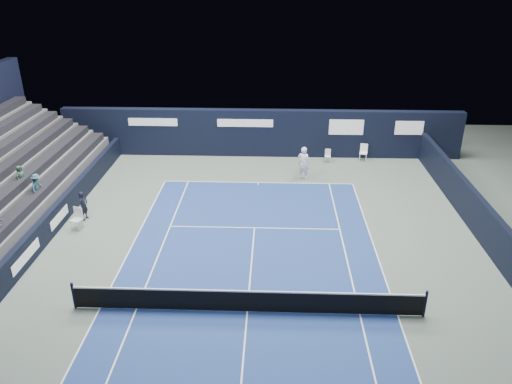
% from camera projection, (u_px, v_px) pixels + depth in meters
% --- Properties ---
extents(ground, '(48.00, 48.00, 0.00)m').
position_uv_depth(ground, '(250.00, 280.00, 20.14)').
color(ground, '#505F56').
rests_on(ground, ground).
extents(court_surface, '(10.97, 23.77, 0.01)m').
position_uv_depth(court_surface, '(247.00, 312.00, 18.33)').
color(court_surface, navy).
rests_on(court_surface, ground).
extents(enclosure_wall_right, '(0.30, 22.00, 1.80)m').
position_uv_depth(enclosure_wall_right, '(481.00, 219.00, 23.03)').
color(enclosure_wall_right, black).
rests_on(enclosure_wall_right, ground).
extents(folding_chair_back_a, '(0.39, 0.41, 0.84)m').
position_uv_depth(folding_chair_back_a, '(328.00, 153.00, 32.00)').
color(folding_chair_back_a, silver).
rests_on(folding_chair_back_a, ground).
extents(folding_chair_back_b, '(0.58, 0.57, 1.08)m').
position_uv_depth(folding_chair_back_b, '(364.00, 151.00, 32.22)').
color(folding_chair_back_b, white).
rests_on(folding_chair_back_b, ground).
extents(line_judge_chair, '(0.60, 0.59, 1.09)m').
position_uv_depth(line_judge_chair, '(77.00, 217.00, 23.85)').
color(line_judge_chair, white).
rests_on(line_judge_chair, ground).
extents(line_judge, '(0.50, 0.63, 1.51)m').
position_uv_depth(line_judge, '(84.00, 206.00, 24.67)').
color(line_judge, black).
rests_on(line_judge, ground).
extents(court_markings, '(11.03, 23.83, 0.00)m').
position_uv_depth(court_markings, '(247.00, 312.00, 18.32)').
color(court_markings, white).
rests_on(court_markings, court_surface).
extents(tennis_net, '(12.90, 0.10, 1.10)m').
position_uv_depth(tennis_net, '(247.00, 300.00, 18.11)').
color(tennis_net, black).
rests_on(tennis_net, ground).
extents(back_sponsor_wall, '(26.00, 0.63, 3.10)m').
position_uv_depth(back_sponsor_wall, '(261.00, 133.00, 32.66)').
color(back_sponsor_wall, black).
rests_on(back_sponsor_wall, ground).
extents(side_barrier_left, '(0.33, 22.00, 1.20)m').
position_uv_depth(side_barrier_left, '(56.00, 218.00, 23.83)').
color(side_barrier_left, black).
rests_on(side_barrier_left, ground).
extents(tennis_player, '(0.85, 0.96, 1.99)m').
position_uv_depth(tennis_player, '(304.00, 163.00, 29.26)').
color(tennis_player, white).
rests_on(tennis_player, ground).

